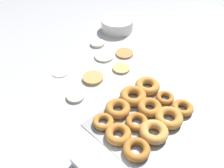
# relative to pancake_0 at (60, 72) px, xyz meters

# --- Properties ---
(ground_plane) EXTENTS (3.00, 3.00, 0.00)m
(ground_plane) POSITION_rel_pancake_0_xyz_m (0.11, -0.20, -0.00)
(ground_plane) COLOR #B2B5BA
(pancake_0) EXTENTS (0.08, 0.08, 0.01)m
(pancake_0) POSITION_rel_pancake_0_xyz_m (0.00, 0.00, 0.00)
(pancake_0) COLOR beige
(pancake_0) RESTS_ON ground_plane
(pancake_1) EXTENTS (0.10, 0.10, 0.01)m
(pancake_1) POSITION_rel_pancake_0_xyz_m (0.24, -0.06, 0.00)
(pancake_1) COLOR silver
(pancake_1) RESTS_ON ground_plane
(pancake_2) EXTENTS (0.10, 0.10, 0.02)m
(pancake_2) POSITION_rel_pancake_0_xyz_m (0.08, -0.15, 0.00)
(pancake_2) COLOR tan
(pancake_2) RESTS_ON ground_plane
(pancake_3) EXTENTS (0.08, 0.08, 0.01)m
(pancake_3) POSITION_rel_pancake_0_xyz_m (-0.05, -0.19, 0.00)
(pancake_3) COLOR beige
(pancake_3) RESTS_ON ground_plane
(pancake_4) EXTENTS (0.09, 0.09, 0.01)m
(pancake_4) POSITION_rel_pancake_0_xyz_m (0.23, -0.20, 0.00)
(pancake_4) COLOR tan
(pancake_4) RESTS_ON ground_plane
(pancake_5) EXTENTS (0.08, 0.08, 0.01)m
(pancake_5) POSITION_rel_pancake_0_xyz_m (0.30, 0.06, 0.00)
(pancake_5) COLOR beige
(pancake_5) RESTS_ON ground_plane
(pancake_6) EXTENTS (0.10, 0.10, 0.01)m
(pancake_6) POSITION_rel_pancake_0_xyz_m (0.34, -0.12, 0.00)
(pancake_6) COLOR #B27F42
(pancake_6) RESTS_ON ground_plane
(donut_tray) EXTENTS (0.41, 0.30, 0.04)m
(donut_tray) POSITION_rel_pancake_0_xyz_m (0.07, -0.47, 0.01)
(donut_tray) COLOR #93969B
(donut_tray) RESTS_ON ground_plane
(batter_bowl) EXTENTS (0.20, 0.20, 0.07)m
(batter_bowl) POSITION_rel_pancake_0_xyz_m (0.51, 0.10, 0.03)
(batter_bowl) COLOR white
(batter_bowl) RESTS_ON ground_plane
(container_stack) EXTENTS (0.11, 0.16, 0.04)m
(container_stack) POSITION_rel_pancake_0_xyz_m (-0.21, -0.51, 0.02)
(container_stack) COLOR white
(container_stack) RESTS_ON ground_plane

